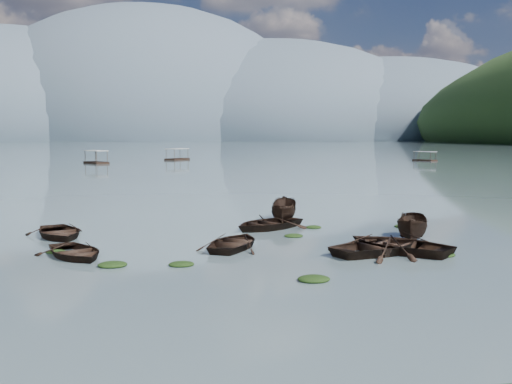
{
  "coord_description": "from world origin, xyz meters",
  "views": [
    {
      "loc": [
        -4.22,
        -21.62,
        5.29
      ],
      "look_at": [
        0.0,
        12.0,
        2.0
      ],
      "focal_mm": 40.0,
      "sensor_mm": 36.0,
      "label": 1
    }
  ],
  "objects": [
    {
      "name": "weed_clump_2",
      "position": [
        0.45,
        -1.48,
        0.0
      ],
      "size": [
        1.22,
        0.97,
        0.26
      ],
      "primitive_type": "ellipsoid",
      "color": "black",
      "rests_on": "ground"
    },
    {
      "name": "haze_mtn_c",
      "position": [
        140.0,
        900.0,
        0.0
      ],
      "size": [
        520.0,
        520.0,
        260.0
      ],
      "primitive_type": "ellipsoid",
      "color": "#475666",
      "rests_on": "ground"
    },
    {
      "name": "rowboat_3",
      "position": [
        5.59,
        3.4,
        0.0
      ],
      "size": [
        5.98,
        6.12,
        1.04
      ],
      "primitive_type": "imported",
      "rotation": [
        0.0,
        0.0,
        3.85
      ],
      "color": "black",
      "rests_on": "ground"
    },
    {
      "name": "rowboat_6",
      "position": [
        -10.86,
        9.24,
        0.0
      ],
      "size": [
        4.56,
        5.24,
        0.91
      ],
      "primitive_type": "imported",
      "rotation": [
        0.0,
        0.0,
        0.39
      ],
      "color": "black",
      "rests_on": "ground"
    },
    {
      "name": "rowboat_0",
      "position": [
        -9.07,
        3.96,
        0.0
      ],
      "size": [
        4.5,
        4.93,
        0.83
      ],
      "primitive_type": "imported",
      "rotation": [
        0.0,
        0.0,
        0.52
      ],
      "color": "black",
      "rests_on": "ground"
    },
    {
      "name": "rowboat_1",
      "position": [
        -1.89,
        5.23,
        0.0
      ],
      "size": [
        4.42,
        5.01,
        0.86
      ],
      "primitive_type": "imported",
      "rotation": [
        0.0,
        0.0,
        2.72
      ],
      "color": "black",
      "rests_on": "ground"
    },
    {
      "name": "pontoon_centre",
      "position": [
        -5.86,
        110.15,
        0.0
      ],
      "size": [
        5.82,
        6.99,
        2.51
      ],
      "primitive_type": null,
      "rotation": [
        0.0,
        0.0,
        -0.57
      ],
      "color": "black",
      "rests_on": "ground"
    },
    {
      "name": "weed_clump_3",
      "position": [
        3.19,
        10.52,
        0.0
      ],
      "size": [
        0.93,
        0.79,
        0.21
      ],
      "primitive_type": "ellipsoid",
      "color": "black",
      "rests_on": "ground"
    },
    {
      "name": "ground_plane",
      "position": [
        0.0,
        0.0,
        0.0
      ],
      "size": [
        2400.0,
        2400.0,
        0.0
      ],
      "primitive_type": "plane",
      "color": "slate"
    },
    {
      "name": "rowboat_8",
      "position": [
        1.91,
        13.38,
        0.0
      ],
      "size": [
        2.44,
        4.33,
        1.58
      ],
      "primitive_type": "imported",
      "rotation": [
        0.0,
        0.0,
        2.91
      ],
      "color": "black",
      "rests_on": "ground"
    },
    {
      "name": "haze_mtn_d",
      "position": [
        320.0,
        900.0,
        0.0
      ],
      "size": [
        520.0,
        520.0,
        220.0
      ],
      "primitive_type": "ellipsoid",
      "color": "#475666",
      "rests_on": "ground"
    },
    {
      "name": "weed_clump_7",
      "position": [
        8.49,
        10.14,
        0.0
      ],
      "size": [
        1.06,
        0.85,
        0.23
      ],
      "primitive_type": "ellipsoid",
      "color": "black",
      "rests_on": "ground"
    },
    {
      "name": "haze_mtn_a",
      "position": [
        -260.0,
        900.0,
        0.0
      ],
      "size": [
        520.0,
        520.0,
        280.0
      ],
      "primitive_type": "ellipsoid",
      "color": "#475666",
      "rests_on": "ground"
    },
    {
      "name": "weed_clump_4",
      "position": [
        7.08,
        2.1,
        0.0
      ],
      "size": [
        1.25,
        0.99,
        0.26
      ],
      "primitive_type": "ellipsoid",
      "color": "black",
      "rests_on": "ground"
    },
    {
      "name": "weed_clump_5",
      "position": [
        -10.13,
        5.06,
        0.0
      ],
      "size": [
        0.9,
        0.72,
        0.19
      ],
      "primitive_type": "ellipsoid",
      "color": "black",
      "rests_on": "ground"
    },
    {
      "name": "haze_mtn_b",
      "position": [
        -60.0,
        900.0,
        0.0
      ],
      "size": [
        520.0,
        520.0,
        340.0
      ],
      "primitive_type": "ellipsoid",
      "color": "#475666",
      "rests_on": "ground"
    },
    {
      "name": "weed_clump_1",
      "position": [
        -4.4,
        1.65,
        0.0
      ],
      "size": [
        1.07,
        0.86,
        0.24
      ],
      "primitive_type": "ellipsoid",
      "color": "black",
      "rests_on": "ground"
    },
    {
      "name": "weed_clump_6",
      "position": [
        1.49,
        7.8,
        0.0
      ],
      "size": [
        1.02,
        0.85,
        0.21
      ],
      "primitive_type": "ellipsoid",
      "color": "black",
      "rests_on": "ground"
    },
    {
      "name": "rowboat_5",
      "position": [
        7.38,
        6.08,
        0.0
      ],
      "size": [
        3.12,
        4.3,
        1.56
      ],
      "primitive_type": "imported",
      "rotation": [
        0.0,
        0.0,
        -0.45
      ],
      "color": "black",
      "rests_on": "ground"
    },
    {
      "name": "rowboat_7",
      "position": [
        0.49,
        10.62,
        0.0
      ],
      "size": [
        5.8,
        5.56,
        0.98
      ],
      "primitive_type": "imported",
      "rotation": [
        0.0,
        0.0,
        5.37
      ],
      "color": "black",
      "rests_on": "ground"
    },
    {
      "name": "pontoon_right",
      "position": [
        48.23,
        98.07,
        0.0
      ],
      "size": [
        4.29,
        5.61,
        1.99
      ],
      "primitive_type": null,
      "rotation": [
        0.0,
        0.0,
        0.47
      ],
      "color": "black",
      "rests_on": "ground"
    },
    {
      "name": "weed_clump_0",
      "position": [
        -7.2,
        1.86,
        0.0
      ],
      "size": [
        1.21,
        0.99,
        0.26
      ],
      "primitive_type": "ellipsoid",
      "color": "black",
      "rests_on": "ground"
    },
    {
      "name": "rowboat_4",
      "position": [
        4.55,
        3.07,
        0.0
      ],
      "size": [
        5.86,
        5.16,
        1.01
      ],
      "primitive_type": "imported",
      "rotation": [
        0.0,
        0.0,
        1.99
      ],
      "color": "black",
      "rests_on": "ground"
    },
    {
      "name": "pontoon_left",
      "position": [
        -21.62,
        94.44,
        0.0
      ],
      "size": [
        5.73,
        6.96,
        2.49
      ],
      "primitive_type": null,
      "rotation": [
        0.0,
        0.0,
        0.55
      ],
      "color": "black",
      "rests_on": "ground"
    }
  ]
}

